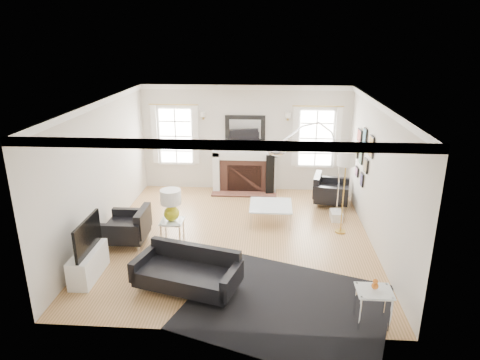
# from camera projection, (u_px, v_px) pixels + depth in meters

# --- Properties ---
(floor) EXTENTS (6.00, 6.00, 0.00)m
(floor) POSITION_uv_depth(u_px,v_px,m) (237.00, 237.00, 8.93)
(floor) COLOR olive
(floor) RESTS_ON ground
(back_wall) EXTENTS (5.50, 0.04, 2.80)m
(back_wall) POSITION_uv_depth(u_px,v_px,m) (245.00, 139.00, 11.31)
(back_wall) COLOR beige
(back_wall) RESTS_ON floor
(front_wall) EXTENTS (5.50, 0.04, 2.80)m
(front_wall) POSITION_uv_depth(u_px,v_px,m) (219.00, 244.00, 5.65)
(front_wall) COLOR beige
(front_wall) RESTS_ON floor
(left_wall) EXTENTS (0.04, 6.00, 2.80)m
(left_wall) POSITION_uv_depth(u_px,v_px,m) (101.00, 171.00, 8.66)
(left_wall) COLOR beige
(left_wall) RESTS_ON floor
(right_wall) EXTENTS (0.04, 6.00, 2.80)m
(right_wall) POSITION_uv_depth(u_px,v_px,m) (378.00, 177.00, 8.30)
(right_wall) COLOR beige
(right_wall) RESTS_ON floor
(ceiling) EXTENTS (5.50, 6.00, 0.02)m
(ceiling) POSITION_uv_depth(u_px,v_px,m) (236.00, 103.00, 8.02)
(ceiling) COLOR white
(ceiling) RESTS_ON back_wall
(crown_molding) EXTENTS (5.50, 6.00, 0.12)m
(crown_molding) POSITION_uv_depth(u_px,v_px,m) (236.00, 106.00, 8.04)
(crown_molding) COLOR white
(crown_molding) RESTS_ON back_wall
(fireplace) EXTENTS (1.70, 0.69, 1.11)m
(fireplace) POSITION_uv_depth(u_px,v_px,m) (245.00, 172.00, 11.39)
(fireplace) COLOR white
(fireplace) RESTS_ON floor
(mantel_mirror) EXTENTS (1.05, 0.07, 0.75)m
(mantel_mirror) POSITION_uv_depth(u_px,v_px,m) (245.00, 130.00, 11.18)
(mantel_mirror) COLOR black
(mantel_mirror) RESTS_ON back_wall
(window_left) EXTENTS (1.24, 0.15, 1.62)m
(window_left) POSITION_uv_depth(u_px,v_px,m) (176.00, 136.00, 11.36)
(window_left) COLOR white
(window_left) RESTS_ON back_wall
(window_right) EXTENTS (1.24, 0.15, 1.62)m
(window_right) POSITION_uv_depth(u_px,v_px,m) (316.00, 138.00, 11.12)
(window_right) COLOR white
(window_right) RESTS_ON back_wall
(gallery_wall) EXTENTS (0.04, 1.73, 1.29)m
(gallery_wall) POSITION_uv_depth(u_px,v_px,m) (363.00, 153.00, 9.48)
(gallery_wall) COLOR black
(gallery_wall) RESTS_ON right_wall
(tv_unit) EXTENTS (0.35, 1.00, 1.09)m
(tv_unit) POSITION_uv_depth(u_px,v_px,m) (88.00, 260.00, 7.38)
(tv_unit) COLOR white
(tv_unit) RESTS_ON floor
(area_rug) EXTENTS (3.66, 3.35, 0.01)m
(area_rug) POSITION_uv_depth(u_px,v_px,m) (287.00, 306.00, 6.68)
(area_rug) COLOR black
(area_rug) RESTS_ON floor
(sofa) EXTENTS (1.87, 1.22, 0.56)m
(sofa) POSITION_uv_depth(u_px,v_px,m) (188.00, 272.00, 7.05)
(sofa) COLOR black
(sofa) RESTS_ON floor
(armchair_left) EXTENTS (0.83, 0.92, 0.62)m
(armchair_left) POSITION_uv_depth(u_px,v_px,m) (129.00, 228.00, 8.58)
(armchair_left) COLOR black
(armchair_left) RESTS_ON floor
(armchair_right) EXTENTS (0.98, 1.06, 0.62)m
(armchair_right) POSITION_uv_depth(u_px,v_px,m) (329.00, 191.00, 10.54)
(armchair_right) COLOR black
(armchair_right) RESTS_ON floor
(coffee_table) EXTENTS (0.93, 0.93, 0.42)m
(coffee_table) POSITION_uv_depth(u_px,v_px,m) (271.00, 206.00, 9.54)
(coffee_table) COLOR silver
(coffee_table) RESTS_ON floor
(side_table_left) EXTENTS (0.45, 0.45, 0.49)m
(side_table_left) POSITION_uv_depth(u_px,v_px,m) (172.00, 225.00, 8.56)
(side_table_left) COLOR silver
(side_table_left) RESTS_ON floor
(nesting_table) EXTENTS (0.51, 0.43, 0.56)m
(nesting_table) POSITION_uv_depth(u_px,v_px,m) (374.00, 297.00, 6.14)
(nesting_table) COLOR silver
(nesting_table) RESTS_ON floor
(gourd_lamp) EXTENTS (0.41, 0.41, 0.66)m
(gourd_lamp) POSITION_uv_depth(u_px,v_px,m) (171.00, 203.00, 8.41)
(gourd_lamp) COLOR #B5B616
(gourd_lamp) RESTS_ON side_table_left
(orange_vase) EXTENTS (0.10, 0.10, 0.16)m
(orange_vase) POSITION_uv_depth(u_px,v_px,m) (375.00, 285.00, 6.08)
(orange_vase) COLOR #CC631A
(orange_vase) RESTS_ON nesting_table
(arc_floor_lamp) EXTENTS (1.72, 1.60, 2.44)m
(arc_floor_lamp) POSITION_uv_depth(u_px,v_px,m) (310.00, 172.00, 8.83)
(arc_floor_lamp) COLOR white
(arc_floor_lamp) RESTS_ON floor
(stick_floor_lamp) EXTENTS (0.36, 0.36, 1.79)m
(stick_floor_lamp) POSITION_uv_depth(u_px,v_px,m) (346.00, 163.00, 8.66)
(stick_floor_lamp) COLOR gold
(stick_floor_lamp) RESTS_ON floor
(speaker_tower) EXTENTS (0.23, 0.23, 1.07)m
(speaker_tower) POSITION_uv_depth(u_px,v_px,m) (270.00, 175.00, 11.19)
(speaker_tower) COLOR black
(speaker_tower) RESTS_ON floor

